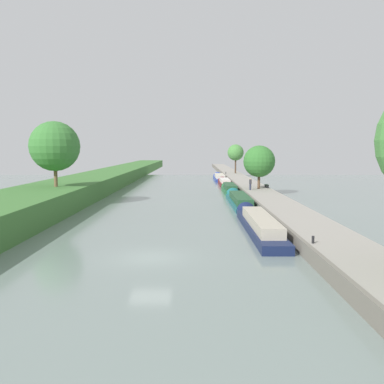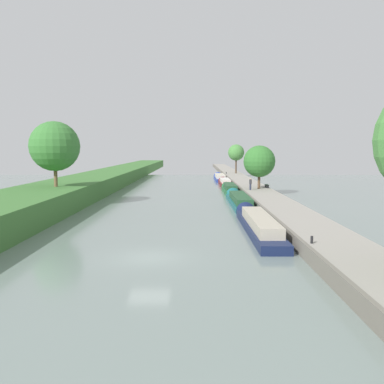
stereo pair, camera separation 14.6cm
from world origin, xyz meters
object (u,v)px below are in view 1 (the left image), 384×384
Objects in this scene: person_walking at (250,184)px; park_bench at (267,185)px; narrowboat_green at (229,189)px; mooring_bollard_far at (226,173)px; narrowboat_navy at (258,223)px; mooring_bollard_near at (313,240)px; narrowboat_teal at (239,200)px; narrowboat_maroon at (224,182)px; narrowboat_blue at (219,178)px.

person_walking is 4.31m from park_bench.
narrowboat_green is at bearing 161.37° from park_bench.
person_walking is at bearing -89.03° from mooring_bollard_far.
narrowboat_navy is 8.75m from mooring_bollard_near.
narrowboat_green is 37.18m from mooring_bollard_near.
narrowboat_teal is 12.38m from park_bench.
narrowboat_teal is at bearing -89.81° from narrowboat_green.
person_walking reaches higher than narrowboat_green.
narrowboat_maroon is 13.01m from narrowboat_blue.
park_bench is at bearing -78.90° from narrowboat_blue.
mooring_bollard_near is at bearing -90.00° from mooring_bollard_far.
narrowboat_blue is at bearing -107.56° from mooring_bollard_far.
mooring_bollard_near reaches higher than narrowboat_blue.
narrowboat_blue is at bearing 90.06° from narrowboat_teal.
park_bench is (3.45, -32.97, 0.12)m from mooring_bollard_far.
person_walking is (2.58, 23.63, 1.22)m from narrowboat_navy.
narrowboat_green is 25.04× the size of mooring_bollard_far.
narrowboat_maroon is (0.23, 40.90, -0.04)m from narrowboat_navy.
mooring_bollard_far is (1.82, 44.15, 0.63)m from narrowboat_teal.
narrowboat_teal is (0.14, 15.65, -0.06)m from narrowboat_navy.
park_bench is (5.31, -27.08, 0.75)m from narrowboat_blue.
person_walking reaches higher than park_bench.
narrowboat_green is at bearing -90.01° from narrowboat_blue.
mooring_bollard_near is (1.73, -49.41, 0.62)m from narrowboat_maroon.
narrowboat_navy is 35.59× the size of mooring_bollard_far.
narrowboat_navy reaches higher than mooring_bollard_near.
mooring_bollard_near is at bearing -85.69° from narrowboat_teal.
mooring_bollard_near reaches higher than narrowboat_maroon.
narrowboat_teal reaches higher than narrowboat_maroon.
narrowboat_blue is 6.20m from mooring_bollard_far.
narrowboat_green is 5.70m from person_walking.
mooring_bollard_near is 35.51m from park_bench.
narrowboat_blue is 28.98× the size of mooring_bollard_far.
narrowboat_green is 6.79× the size of person_walking.
mooring_bollard_near reaches higher than narrowboat_teal.
narrowboat_blue is 30.41m from person_walking.
narrowboat_teal is 44.19m from mooring_bollard_far.
narrowboat_green is at bearing 90.19° from narrowboat_teal.
narrowboat_teal is at bearing 89.47° from narrowboat_navy.
narrowboat_navy is at bearing 103.00° from mooring_bollard_near.
narrowboat_maroon is at bearing 89.79° from narrowboat_teal.
narrowboat_green is at bearing 116.40° from person_walking.
narrowboat_maroon is 49.44m from mooring_bollard_near.
narrowboat_navy reaches higher than narrowboat_blue.
narrowboat_navy is at bearing -96.22° from person_walking.
narrowboat_navy is 27.38m from park_bench.
mooring_bollard_near is (1.82, -24.16, 0.63)m from narrowboat_teal.
person_walking is (2.43, 7.98, 1.28)m from narrowboat_teal.
mooring_bollard_near is at bearing -87.99° from narrowboat_maroon.
narrowboat_blue is 62.45m from mooring_bollard_near.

